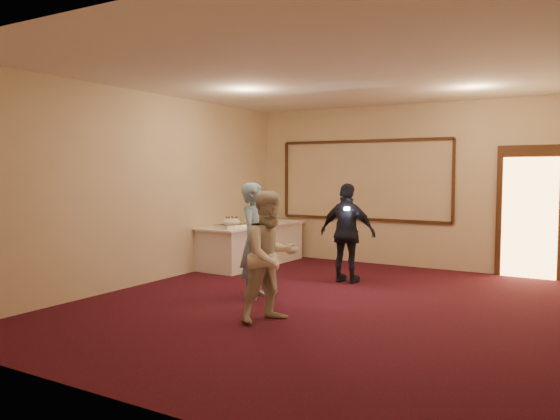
% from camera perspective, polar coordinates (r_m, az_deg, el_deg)
% --- Properties ---
extents(floor, '(7.00, 7.00, 0.00)m').
position_cam_1_polar(floor, '(7.33, 4.21, -9.88)').
color(floor, black).
rests_on(floor, ground).
extents(room_walls, '(6.04, 7.04, 3.02)m').
position_cam_1_polar(room_walls, '(7.12, 4.30, 6.14)').
color(room_walls, beige).
rests_on(room_walls, floor).
extents(wall_molding, '(3.45, 0.04, 1.55)m').
position_cam_1_polar(wall_molding, '(10.62, 8.68, 3.11)').
color(wall_molding, '#311B0E').
rests_on(wall_molding, room_walls).
extents(doorway, '(1.05, 0.07, 2.20)m').
position_cam_1_polar(doorway, '(9.92, 24.64, -0.28)').
color(doorway, '#311B0E').
rests_on(doorway, floor).
extents(buffet_table, '(1.06, 2.47, 0.77)m').
position_cam_1_polar(buffet_table, '(10.38, -2.96, -3.59)').
color(buffet_table, white).
rests_on(buffet_table, floor).
extents(pavlova_tray, '(0.51, 0.61, 0.20)m').
position_cam_1_polar(pavlova_tray, '(9.55, -5.09, -1.44)').
color(pavlova_tray, '#B9BCC0').
rests_on(pavlova_tray, buffet_table).
extents(cupcake_stand, '(0.27, 0.27, 0.39)m').
position_cam_1_polar(cupcake_stand, '(11.17, -1.01, -0.35)').
color(cupcake_stand, '#C34E60').
rests_on(cupcake_stand, buffet_table).
extents(plate_stack_a, '(0.21, 0.21, 0.18)m').
position_cam_1_polar(plate_stack_a, '(10.43, -3.22, -0.95)').
color(plate_stack_a, white).
rests_on(plate_stack_a, buffet_table).
extents(plate_stack_b, '(0.17, 0.17, 0.14)m').
position_cam_1_polar(plate_stack_b, '(10.59, -1.04, -0.96)').
color(plate_stack_b, white).
rests_on(plate_stack_b, buffet_table).
extents(tart, '(0.31, 0.31, 0.06)m').
position_cam_1_polar(tart, '(9.96, -3.07, -1.52)').
color(tart, white).
rests_on(tart, buffet_table).
extents(man, '(0.45, 0.63, 1.61)m').
position_cam_1_polar(man, '(7.62, -2.62, -3.20)').
color(man, '#7FB0D1').
rests_on(man, floor).
extents(woman, '(0.84, 0.92, 1.54)m').
position_cam_1_polar(woman, '(6.42, -0.94, -4.87)').
color(woman, silver).
rests_on(woman, floor).
extents(guest, '(0.93, 0.39, 1.58)m').
position_cam_1_polar(guest, '(8.72, 7.08, -2.40)').
color(guest, black).
rests_on(guest, floor).
extents(camera_flash, '(0.07, 0.04, 0.05)m').
position_cam_1_polar(camera_flash, '(8.46, 7.00, 0.13)').
color(camera_flash, white).
rests_on(camera_flash, guest).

